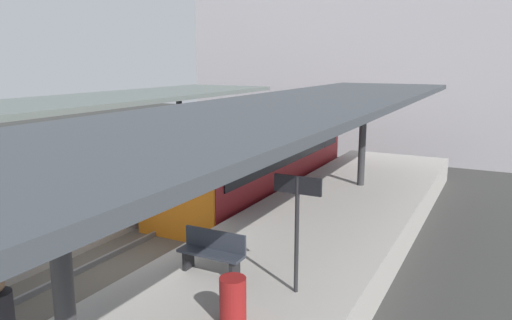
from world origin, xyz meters
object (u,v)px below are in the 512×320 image
at_px(commuter_train, 259,156).
at_px(platform_sign, 297,208).
at_px(platform_bench, 212,251).
at_px(litter_bin, 233,301).

bearing_deg(commuter_train, platform_sign, -58.83).
relative_size(platform_bench, litter_bin, 1.75).
distance_m(platform_bench, litter_bin, 2.02).
bearing_deg(litter_bin, platform_sign, 72.33).
height_order(platform_bench, platform_sign, platform_sign).
xyz_separation_m(commuter_train, litter_bin, (4.40, -9.56, -0.33)).
height_order(commuter_train, platform_bench, commuter_train).
xyz_separation_m(platform_bench, platform_sign, (1.82, 0.00, 1.16)).
bearing_deg(commuter_train, litter_bin, -65.31).
relative_size(commuter_train, litter_bin, 13.18).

